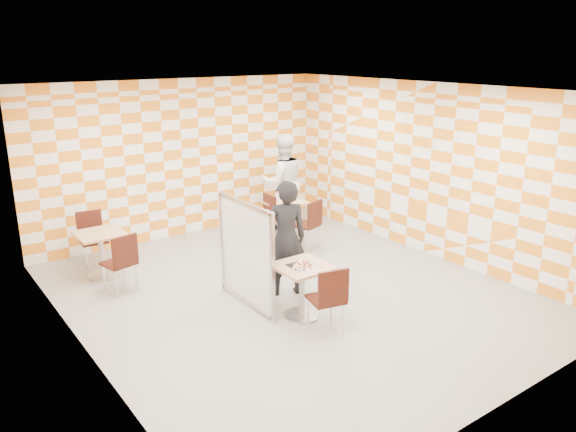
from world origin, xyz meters
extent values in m
plane|color=#999993|center=(0.00, 0.00, 0.00)|extent=(7.00, 7.00, 0.00)
plane|color=white|center=(0.00, 0.00, 3.00)|extent=(7.00, 7.00, 0.00)
plane|color=white|center=(0.00, 3.50, 1.50)|extent=(6.00, 0.00, 6.00)
plane|color=white|center=(-3.00, 0.00, 1.50)|extent=(0.00, 7.00, 7.00)
plane|color=white|center=(3.00, 0.00, 1.50)|extent=(0.00, 7.00, 7.00)
cube|color=tan|center=(-0.31, -0.69, 0.73)|extent=(0.70, 0.70, 0.04)
cylinder|color=#A5A5AA|center=(-0.31, -0.69, 0.37)|extent=(0.08, 0.08, 0.70)
cylinder|color=#A5A5AA|center=(-0.31, -0.69, 0.01)|extent=(0.50, 0.50, 0.03)
cube|color=tan|center=(1.40, 2.06, 0.73)|extent=(0.70, 0.70, 0.04)
cylinder|color=#A5A5AA|center=(1.40, 2.06, 0.37)|extent=(0.08, 0.08, 0.70)
cylinder|color=#A5A5AA|center=(1.40, 2.06, 0.01)|extent=(0.50, 0.50, 0.03)
cube|color=tan|center=(-2.06, 2.30, 0.73)|extent=(0.70, 0.70, 0.04)
cylinder|color=#A5A5AA|center=(-2.06, 2.30, 0.37)|extent=(0.08, 0.08, 0.70)
cylinder|color=#A5A5AA|center=(-2.06, 2.30, 0.01)|extent=(0.50, 0.50, 0.03)
cube|color=#34110A|center=(-0.32, -1.20, 0.45)|extent=(0.51, 0.51, 0.04)
cube|color=#34110A|center=(-0.37, -1.40, 0.70)|extent=(0.42, 0.14, 0.45)
cylinder|color=silver|center=(-0.12, -1.08, 0.21)|extent=(0.03, 0.03, 0.43)
cylinder|color=silver|center=(-0.45, -1.00, 0.21)|extent=(0.03, 0.03, 0.43)
cylinder|color=silver|center=(-0.20, -1.41, 0.21)|extent=(0.03, 0.03, 0.43)
cylinder|color=silver|center=(-0.53, -1.33, 0.21)|extent=(0.03, 0.03, 0.43)
cube|color=#34110A|center=(1.39, 1.42, 0.45)|extent=(0.52, 0.52, 0.04)
cube|color=#34110A|center=(1.45, 1.23, 0.70)|extent=(0.41, 0.16, 0.45)
cylinder|color=silver|center=(1.51, 1.63, 0.21)|extent=(0.03, 0.03, 0.43)
cylinder|color=silver|center=(1.18, 1.54, 0.21)|extent=(0.03, 0.03, 0.43)
cylinder|color=silver|center=(1.60, 1.31, 0.21)|extent=(0.03, 0.03, 0.43)
cylinder|color=silver|center=(1.28, 1.21, 0.21)|extent=(0.03, 0.03, 0.43)
cube|color=#34110A|center=(0.87, 2.12, 0.45)|extent=(0.44, 0.44, 0.04)
cube|color=#34110A|center=(1.07, 2.11, 0.70)|extent=(0.06, 0.42, 0.45)
cylinder|color=silver|center=(0.71, 2.29, 0.21)|extent=(0.03, 0.03, 0.43)
cylinder|color=silver|center=(0.69, 1.96, 0.21)|extent=(0.03, 0.03, 0.43)
cylinder|color=silver|center=(1.05, 2.28, 0.21)|extent=(0.03, 0.03, 0.43)
cylinder|color=silver|center=(1.03, 1.94, 0.21)|extent=(0.03, 0.03, 0.43)
cube|color=#34110A|center=(-2.03, 1.59, 0.45)|extent=(0.50, 0.50, 0.04)
cube|color=#34110A|center=(-1.98, 1.40, 0.70)|extent=(0.42, 0.13, 0.45)
cylinder|color=silver|center=(-1.90, 1.80, 0.21)|extent=(0.03, 0.03, 0.43)
cylinder|color=silver|center=(-2.23, 1.72, 0.21)|extent=(0.03, 0.03, 0.43)
cylinder|color=silver|center=(-1.82, 1.47, 0.21)|extent=(0.03, 0.03, 0.43)
cylinder|color=silver|center=(-2.16, 1.39, 0.21)|extent=(0.03, 0.03, 0.43)
cube|color=#34110A|center=(-2.01, 2.83, 0.45)|extent=(0.45, 0.45, 0.04)
cube|color=#34110A|center=(-1.99, 3.02, 0.70)|extent=(0.42, 0.08, 0.45)
cylinder|color=silver|center=(-2.20, 2.67, 0.21)|extent=(0.03, 0.03, 0.43)
cylinder|color=silver|center=(-1.86, 2.64, 0.21)|extent=(0.03, 0.03, 0.43)
cylinder|color=silver|center=(-2.17, 3.01, 0.21)|extent=(0.03, 0.03, 0.43)
cylinder|color=silver|center=(-1.83, 2.98, 0.21)|extent=(0.03, 0.03, 0.43)
cube|color=white|center=(-0.75, 0.03, 0.80)|extent=(0.02, 1.30, 1.40)
cube|color=#B2B2B7|center=(-0.75, 0.03, 1.52)|extent=(0.05, 1.30, 0.05)
cube|color=#B2B2B7|center=(-0.75, 0.03, 0.08)|extent=(0.05, 1.30, 0.05)
cube|color=#B2B2B7|center=(-0.75, -0.62, 0.80)|extent=(0.05, 0.05, 1.50)
cylinder|color=#B2B2B7|center=(-0.75, -0.62, 0.03)|extent=(0.08, 0.08, 0.05)
cube|color=#B2B2B7|center=(-0.75, 0.68, 0.80)|extent=(0.05, 0.05, 1.50)
cylinder|color=#B2B2B7|center=(-0.75, 0.68, 0.03)|extent=(0.08, 0.08, 0.05)
imported|color=black|center=(-0.05, 0.05, 0.87)|extent=(0.74, 0.61, 1.74)
imported|color=white|center=(1.76, 2.65, 0.96)|extent=(1.11, 0.98, 1.93)
cube|color=silver|center=(-0.31, -0.71, 0.75)|extent=(0.38, 0.34, 0.01)
cone|color=tan|center=(-0.31, -0.71, 0.77)|extent=(0.40, 0.40, 0.02)
cone|color=#F2D88C|center=(-0.31, -0.69, 0.78)|extent=(0.33, 0.33, 0.01)
cylinder|color=maroon|center=(-0.37, -0.81, 0.79)|extent=(0.04, 0.04, 0.01)
cylinder|color=maroon|center=(-0.26, -0.80, 0.79)|extent=(0.04, 0.04, 0.01)
cylinder|color=maroon|center=(-0.31, -0.73, 0.79)|extent=(0.04, 0.04, 0.01)
cylinder|color=maroon|center=(-0.36, -0.68, 0.79)|extent=(0.04, 0.04, 0.01)
cylinder|color=maroon|center=(-0.25, -0.70, 0.79)|extent=(0.04, 0.04, 0.01)
torus|color=black|center=(-0.26, -0.74, 0.79)|extent=(0.03, 0.03, 0.01)
torus|color=black|center=(-0.33, -0.77, 0.79)|extent=(0.03, 0.03, 0.01)
torus|color=black|center=(-0.29, -0.67, 0.79)|extent=(0.03, 0.03, 0.01)
torus|color=black|center=(-0.38, -0.73, 0.79)|extent=(0.03, 0.03, 0.01)
cylinder|color=white|center=(1.28, 2.18, 0.83)|extent=(0.06, 0.06, 0.16)
cylinder|color=red|center=(1.28, 2.18, 0.93)|extent=(0.04, 0.04, 0.04)
cylinder|color=black|center=(1.56, 2.10, 0.85)|extent=(0.07, 0.07, 0.20)
cylinder|color=red|center=(1.56, 2.10, 0.96)|extent=(0.03, 0.03, 0.03)
camera|label=1|loc=(-4.60, -6.23, 3.57)|focal=35.00mm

